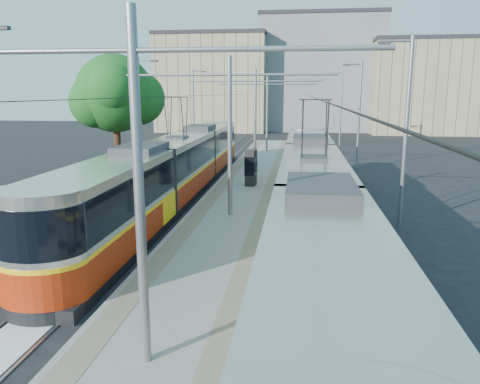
# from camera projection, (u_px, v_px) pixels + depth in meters

# --- Properties ---
(ground) EXTENTS (160.00, 160.00, 0.00)m
(ground) POSITION_uv_depth(u_px,v_px,m) (191.00, 293.00, 13.67)
(ground) COLOR black
(ground) RESTS_ON ground
(platform) EXTENTS (4.00, 50.00, 0.30)m
(platform) POSITION_uv_depth(u_px,v_px,m) (250.00, 181.00, 30.14)
(platform) COLOR gray
(platform) RESTS_ON ground
(tactile_strip_left) EXTENTS (0.70, 50.00, 0.01)m
(tactile_strip_left) POSITION_uv_depth(u_px,v_px,m) (228.00, 178.00, 30.28)
(tactile_strip_left) COLOR gray
(tactile_strip_left) RESTS_ON platform
(tactile_strip_right) EXTENTS (0.70, 50.00, 0.01)m
(tactile_strip_right) POSITION_uv_depth(u_px,v_px,m) (273.00, 179.00, 29.93)
(tactile_strip_right) COLOR gray
(tactile_strip_right) RESTS_ON platform
(rails) EXTENTS (8.71, 70.00, 0.03)m
(rails) POSITION_uv_depth(u_px,v_px,m) (250.00, 183.00, 30.17)
(rails) COLOR gray
(rails) RESTS_ON ground
(track_arrow) EXTENTS (1.20, 5.00, 0.01)m
(track_arrow) POSITION_uv_depth(u_px,v_px,m) (15.00, 337.00, 11.20)
(track_arrow) COLOR silver
(track_arrow) RESTS_ON ground
(tram_left) EXTENTS (2.43, 30.16, 5.50)m
(tram_left) POSITION_uv_depth(u_px,v_px,m) (178.00, 167.00, 25.94)
(tram_left) COLOR black
(tram_left) RESTS_ON ground
(tram_right) EXTENTS (2.43, 31.41, 5.50)m
(tram_right) POSITION_uv_depth(u_px,v_px,m) (312.00, 196.00, 17.93)
(tram_right) COLOR black
(tram_right) RESTS_ON ground
(catenary) EXTENTS (9.20, 70.00, 7.00)m
(catenary) POSITION_uv_depth(u_px,v_px,m) (246.00, 115.00, 26.47)
(catenary) COLOR gray
(catenary) RESTS_ON platform
(street_lamps) EXTENTS (15.18, 38.22, 8.00)m
(street_lamps) POSITION_uv_depth(u_px,v_px,m) (256.00, 115.00, 33.18)
(street_lamps) COLOR gray
(street_lamps) RESTS_ON ground
(shelter) EXTENTS (0.69, 1.02, 2.13)m
(shelter) POSITION_uv_depth(u_px,v_px,m) (251.00, 167.00, 27.85)
(shelter) COLOR black
(shelter) RESTS_ON platform
(tree) EXTENTS (5.69, 5.26, 8.27)m
(tree) POSITION_uv_depth(u_px,v_px,m) (121.00, 95.00, 31.32)
(tree) COLOR #382314
(tree) RESTS_ON ground
(building_left) EXTENTS (16.32, 12.24, 14.26)m
(building_left) POSITION_uv_depth(u_px,v_px,m) (215.00, 83.00, 71.63)
(building_left) COLOR tan
(building_left) RESTS_ON ground
(building_centre) EXTENTS (18.36, 14.28, 17.10)m
(building_centre) POSITION_uv_depth(u_px,v_px,m) (319.00, 74.00, 73.26)
(building_centre) COLOR slate
(building_centre) RESTS_ON ground
(building_right) EXTENTS (14.28, 10.20, 13.04)m
(building_right) POSITION_uv_depth(u_px,v_px,m) (421.00, 87.00, 66.16)
(building_right) COLOR tan
(building_right) RESTS_ON ground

